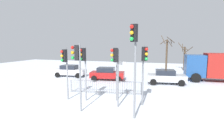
# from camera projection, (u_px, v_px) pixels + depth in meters

# --- Properties ---
(ground_plane) EXTENTS (60.00, 60.00, 0.00)m
(ground_plane) POSITION_uv_depth(u_px,v_px,m) (91.00, 104.00, 12.47)
(ground_plane) COLOR silver
(traffic_light_foreground_right) EXTENTS (0.44, 0.49, 4.01)m
(traffic_light_foreground_right) POSITION_uv_depth(u_px,v_px,m) (144.00, 62.00, 11.73)
(traffic_light_foreground_right) COLOR slate
(traffic_light_foreground_right) RESTS_ON ground
(traffic_light_rear_left) EXTENTS (0.55, 0.37, 4.13)m
(traffic_light_rear_left) POSITION_uv_depth(u_px,v_px,m) (77.00, 62.00, 10.75)
(traffic_light_rear_left) COLOR slate
(traffic_light_rear_left) RESTS_ON ground
(traffic_light_mid_right) EXTENTS (0.49, 0.44, 3.95)m
(traffic_light_mid_right) POSITION_uv_depth(u_px,v_px,m) (116.00, 63.00, 11.52)
(traffic_light_mid_right) COLOR slate
(traffic_light_mid_right) RESTS_ON ground
(traffic_light_mid_left) EXTENTS (0.37, 0.55, 5.19)m
(traffic_light_mid_left) POSITION_uv_depth(u_px,v_px,m) (134.00, 50.00, 9.47)
(traffic_light_mid_left) COLOR slate
(traffic_light_mid_left) RESTS_ON ground
(traffic_light_foreground_left) EXTENTS (0.40, 0.53, 3.91)m
(traffic_light_foreground_left) POSITION_uv_depth(u_px,v_px,m) (84.00, 62.00, 12.78)
(traffic_light_foreground_left) COLOR slate
(traffic_light_foreground_left) RESTS_ON ground
(traffic_light_rear_right) EXTENTS (0.38, 0.54, 3.81)m
(traffic_light_rear_right) POSITION_uv_depth(u_px,v_px,m) (65.00, 62.00, 13.06)
(traffic_light_rear_right) COLOR slate
(traffic_light_rear_right) RESTS_ON ground
(direction_sign_post) EXTENTS (0.77, 0.22, 3.10)m
(direction_sign_post) POSITION_uv_depth(u_px,v_px,m) (117.00, 77.00, 12.99)
(direction_sign_post) COLOR slate
(direction_sign_post) RESTS_ON ground
(pedestrian_guard_railing) EXTENTS (6.00, 0.85, 1.07)m
(pedestrian_guard_railing) POSITION_uv_depth(u_px,v_px,m) (105.00, 87.00, 15.16)
(pedestrian_guard_railing) COLOR slate
(pedestrian_guard_railing) RESTS_ON ground
(car_white_near) EXTENTS (3.95, 2.25, 1.47)m
(car_white_near) POSITION_uv_depth(u_px,v_px,m) (70.00, 71.00, 23.10)
(car_white_near) COLOR silver
(car_white_near) RESTS_ON ground
(car_red_far) EXTENTS (4.02, 2.42, 1.47)m
(car_red_far) POSITION_uv_depth(u_px,v_px,m) (107.00, 74.00, 20.72)
(car_red_far) COLOR maroon
(car_red_far) RESTS_ON ground
(car_silver_mid) EXTENTS (3.98, 2.31, 1.47)m
(car_silver_mid) POSITION_uv_depth(u_px,v_px,m) (166.00, 77.00, 18.76)
(car_silver_mid) COLOR #B2B5BA
(car_silver_mid) RESTS_ON ground
(delivery_truck) EXTENTS (7.15, 3.00, 3.10)m
(delivery_truck) POSITION_uv_depth(u_px,v_px,m) (221.00, 66.00, 19.89)
(delivery_truck) COLOR maroon
(delivery_truck) RESTS_ON ground
(bare_tree_left) EXTENTS (1.95, 1.95, 5.30)m
(bare_tree_left) POSITION_uv_depth(u_px,v_px,m) (167.00, 54.00, 25.10)
(bare_tree_left) COLOR #473828
(bare_tree_left) RESTS_ON ground
(bare_tree_centre) EXTENTS (2.22, 2.21, 4.40)m
(bare_tree_centre) POSITION_uv_depth(u_px,v_px,m) (184.00, 57.00, 28.41)
(bare_tree_centre) COLOR #473828
(bare_tree_centre) RESTS_ON ground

